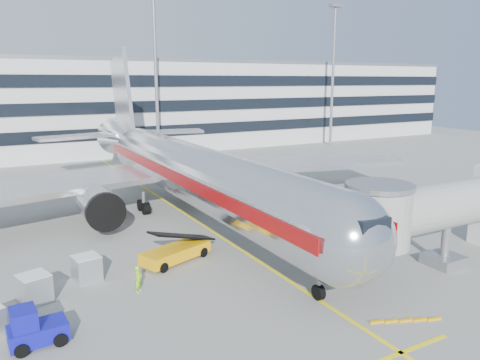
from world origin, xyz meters
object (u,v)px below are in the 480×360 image
cargo_container_right (34,288)px  cargo_container_front (87,268)px  main_jet (184,169)px  belt_loader (176,251)px  ramp_worker (138,279)px  baggage_tug (34,329)px

cargo_container_right → cargo_container_front: (3.12, 1.57, -0.01)m
main_jet → belt_loader: size_ratio=9.57×
cargo_container_right → ramp_worker: (5.42, -1.58, 0.00)m
baggage_tug → cargo_container_right: (0.48, 4.72, -0.03)m
baggage_tug → cargo_container_front: (3.60, 6.29, -0.04)m
belt_loader → main_jet: bearing=64.7°
main_jet → belt_loader: 12.11m
main_jet → baggage_tug: 22.63m
cargo_container_right → ramp_worker: 5.65m
baggage_tug → cargo_container_right: bearing=84.2°
cargo_container_front → belt_loader: bearing=2.8°
baggage_tug → cargo_container_front: 7.25m
main_jet → ramp_worker: bearing=-121.7°
baggage_tug → cargo_container_front: bearing=60.2°
main_jet → baggage_tug: main_jet is taller
ramp_worker → belt_loader: bearing=-6.8°
baggage_tug → ramp_worker: 6.68m
main_jet → baggage_tug: size_ratio=19.15×
belt_loader → ramp_worker: 5.00m
baggage_tug → ramp_worker: (5.90, 3.14, -0.03)m
main_jet → cargo_container_front: size_ratio=29.79×
cargo_container_right → ramp_worker: bearing=-16.3°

